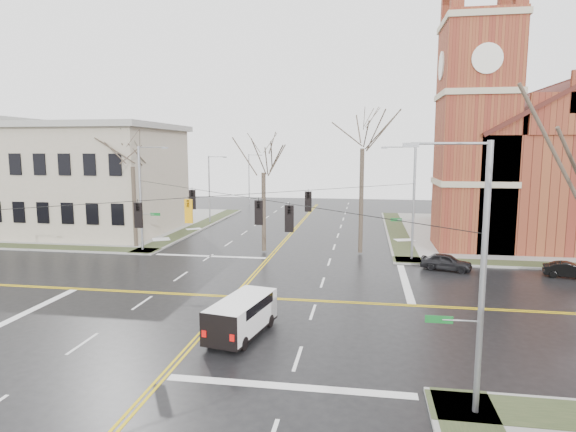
# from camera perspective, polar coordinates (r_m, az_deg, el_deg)

# --- Properties ---
(ground) EXTENTS (120.00, 120.00, 0.00)m
(ground) POSITION_cam_1_polar(r_m,az_deg,el_deg) (29.75, -6.36, -9.48)
(ground) COLOR black
(ground) RESTS_ON ground
(sidewalks) EXTENTS (80.00, 80.00, 0.17)m
(sidewalks) POSITION_cam_1_polar(r_m,az_deg,el_deg) (29.73, -6.36, -9.34)
(sidewalks) COLOR gray
(sidewalks) RESTS_ON ground
(road_markings) EXTENTS (100.00, 100.00, 0.01)m
(road_markings) POSITION_cam_1_polar(r_m,az_deg,el_deg) (29.75, -6.36, -9.47)
(road_markings) COLOR gold
(road_markings) RESTS_ON ground
(church) EXTENTS (24.28, 27.48, 27.50)m
(church) POSITION_cam_1_polar(r_m,az_deg,el_deg) (54.84, 27.48, 6.57)
(church) COLOR maroon
(church) RESTS_ON ground
(civic_building_a) EXTENTS (18.00, 14.00, 11.00)m
(civic_building_a) POSITION_cam_1_polar(r_m,az_deg,el_deg) (55.98, -22.96, 3.83)
(civic_building_a) COLOR #A19980
(civic_building_a) RESTS_ON ground
(signal_pole_ne) EXTENTS (2.75, 0.22, 9.00)m
(signal_pole_ne) POSITION_cam_1_polar(r_m,az_deg,el_deg) (39.20, 14.42, 1.92)
(signal_pole_ne) COLOR gray
(signal_pole_ne) RESTS_ON ground
(signal_pole_nw) EXTENTS (2.75, 0.22, 9.00)m
(signal_pole_nw) POSITION_cam_1_polar(r_m,az_deg,el_deg) (43.42, -16.88, 2.39)
(signal_pole_nw) COLOR gray
(signal_pole_nw) RESTS_ON ground
(signal_pole_se) EXTENTS (2.75, 0.22, 9.00)m
(signal_pole_se) POSITION_cam_1_polar(r_m,az_deg,el_deg) (16.71, 21.53, -6.21)
(signal_pole_se) COLOR gray
(signal_pole_se) RESTS_ON ground
(span_wires) EXTENTS (23.02, 23.02, 0.03)m
(span_wires) POSITION_cam_1_polar(r_m,az_deg,el_deg) (28.52, -6.55, 2.49)
(span_wires) COLOR black
(span_wires) RESTS_ON ground
(traffic_signals) EXTENTS (8.21, 8.26, 1.30)m
(traffic_signals) POSITION_cam_1_polar(r_m,az_deg,el_deg) (27.97, -6.89, 0.83)
(traffic_signals) COLOR black
(traffic_signals) RESTS_ON ground
(streetlight_north_a) EXTENTS (2.30, 0.20, 8.00)m
(streetlight_north_a) POSITION_cam_1_polar(r_m,az_deg,el_deg) (58.47, -9.18, 3.48)
(streetlight_north_a) COLOR gray
(streetlight_north_a) RESTS_ON ground
(streetlight_north_b) EXTENTS (2.30, 0.20, 8.00)m
(streetlight_north_b) POSITION_cam_1_polar(r_m,az_deg,el_deg) (77.66, -4.54, 4.63)
(streetlight_north_b) COLOR gray
(streetlight_north_b) RESTS_ON ground
(cargo_van) EXTENTS (2.70, 4.97, 1.79)m
(cargo_van) POSITION_cam_1_polar(r_m,az_deg,el_deg) (23.68, -5.30, -11.37)
(cargo_van) COLOR white
(cargo_van) RESTS_ON ground
(parked_car_a) EXTENTS (3.92, 2.47, 1.24)m
(parked_car_a) POSITION_cam_1_polar(r_m,az_deg,el_deg) (37.56, 18.24, -5.18)
(parked_car_a) COLOR black
(parked_car_a) RESTS_ON ground
(parked_car_b) EXTENTS (3.46, 1.90, 1.08)m
(parked_car_b) POSITION_cam_1_polar(r_m,az_deg,el_deg) (38.88, 30.36, -5.57)
(parked_car_b) COLOR black
(parked_car_b) RESTS_ON ground
(tree_nw_far) EXTENTS (4.00, 4.00, 10.77)m
(tree_nw_far) POSITION_cam_1_polar(r_m,az_deg,el_deg) (45.15, -17.95, 6.17)
(tree_nw_far) COLOR #383024
(tree_nw_far) RESTS_ON ground
(tree_nw_near) EXTENTS (4.00, 4.00, 10.14)m
(tree_nw_near) POSITION_cam_1_polar(r_m,az_deg,el_deg) (41.00, -2.93, 5.78)
(tree_nw_near) COLOR #383024
(tree_nw_near) RESTS_ON ground
(tree_ne) EXTENTS (4.00, 4.00, 13.19)m
(tree_ne) POSITION_cam_1_polar(r_m,az_deg,el_deg) (40.68, 8.82, 8.74)
(tree_ne) COLOR #383024
(tree_ne) RESTS_ON ground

